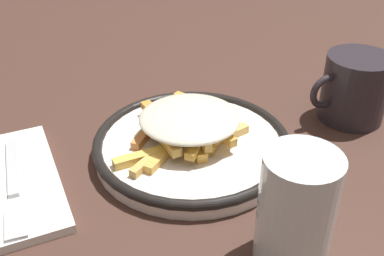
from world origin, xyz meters
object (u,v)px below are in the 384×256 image
object	(u,v)px
fries_heap	(188,124)
fork	(13,185)
water_glass	(296,210)
plate	(192,145)
coffee_mug	(354,88)

from	to	relation	value
fries_heap	fork	xyz separation A→B (m)	(0.21, 0.00, -0.03)
fries_heap	water_glass	size ratio (longest dim) A/B	1.54
fork	plate	bearing A→B (deg)	178.16
water_glass	plate	bearing A→B (deg)	-83.80
water_glass	coffee_mug	bearing A→B (deg)	-139.73
fries_heap	coffee_mug	size ratio (longest dim) A/B	1.53
plate	fork	world-z (taller)	plate
water_glass	coffee_mug	size ratio (longest dim) A/B	1.00
fries_heap	fork	size ratio (longest dim) A/B	1.02
fries_heap	fork	distance (m)	0.21
plate	water_glass	xyz separation A→B (m)	(-0.02, 0.19, 0.05)
coffee_mug	water_glass	bearing A→B (deg)	40.27
fries_heap	coffee_mug	distance (m)	0.24
water_glass	coffee_mug	distance (m)	0.29
fries_heap	plate	bearing A→B (deg)	111.51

